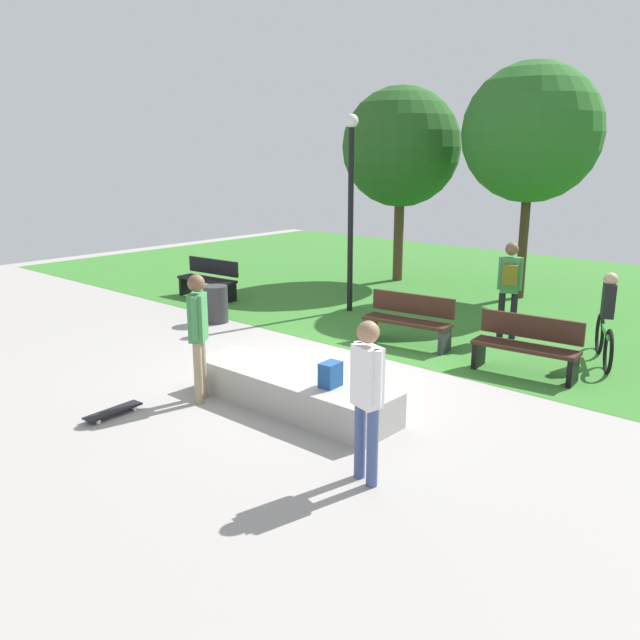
# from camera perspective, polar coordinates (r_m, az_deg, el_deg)

# --- Properties ---
(ground_plane) EXTENTS (28.00, 28.00, 0.00)m
(ground_plane) POSITION_cam_1_polar(r_m,az_deg,el_deg) (10.30, -0.08, -4.56)
(ground_plane) COLOR #9E9993
(grass_lawn) EXTENTS (26.60, 12.77, 0.01)m
(grass_lawn) POSITION_cam_1_polar(r_m,az_deg,el_deg) (16.59, 17.67, 2.10)
(grass_lawn) COLOR #387A2D
(grass_lawn) RESTS_ON ground_plane
(concrete_ledge) EXTENTS (3.13, 0.87, 0.46)m
(concrete_ledge) POSITION_cam_1_polar(r_m,az_deg,el_deg) (8.87, -2.49, -6.18)
(concrete_ledge) COLOR #A8A59E
(concrete_ledge) RESTS_ON ground_plane
(backpack_on_ledge) EXTENTS (0.22, 0.29, 0.32)m
(backpack_on_ledge) POSITION_cam_1_polar(r_m,az_deg,el_deg) (8.29, 0.92, -4.79)
(backpack_on_ledge) COLOR #1E4C8C
(backpack_on_ledge) RESTS_ON concrete_ledge
(skater_performing_trick) EXTENTS (0.35, 0.38, 1.78)m
(skater_performing_trick) POSITION_cam_1_polar(r_m,az_deg,el_deg) (8.99, -10.61, -0.65)
(skater_performing_trick) COLOR tan
(skater_performing_trick) RESTS_ON ground_plane
(skater_watching) EXTENTS (0.42, 0.28, 1.74)m
(skater_watching) POSITION_cam_1_polar(r_m,az_deg,el_deg) (6.66, 4.14, -6.08)
(skater_watching) COLOR #3F5184
(skater_watching) RESTS_ON ground_plane
(skateboard_by_ledge) EXTENTS (0.26, 0.81, 0.08)m
(skateboard_by_ledge) POSITION_cam_1_polar(r_m,az_deg,el_deg) (9.04, -17.64, -7.60)
(skateboard_by_ledge) COLOR black
(skateboard_by_ledge) RESTS_ON ground_plane
(park_bench_by_oak) EXTENTS (1.63, 0.58, 0.91)m
(park_bench_by_oak) POSITION_cam_1_polar(r_m,az_deg,el_deg) (15.67, -9.68, 3.67)
(park_bench_by_oak) COLOR black
(park_bench_by_oak) RESTS_ON ground_plane
(park_bench_far_right) EXTENTS (1.65, 0.66, 0.91)m
(park_bench_far_right) POSITION_cam_1_polar(r_m,az_deg,el_deg) (11.70, 7.76, 0.09)
(park_bench_far_right) COLOR #331E14
(park_bench_far_right) RESTS_ON ground_plane
(park_bench_near_path) EXTENTS (1.64, 0.62, 0.91)m
(park_bench_near_path) POSITION_cam_1_polar(r_m,az_deg,el_deg) (10.55, 17.63, -2.06)
(park_bench_near_path) COLOR #331E14
(park_bench_near_path) RESTS_ON ground_plane
(tree_slender_maple) EXTENTS (3.10, 3.10, 5.34)m
(tree_slender_maple) POSITION_cam_1_polar(r_m,az_deg,el_deg) (15.92, 18.02, 15.28)
(tree_slender_maple) COLOR #42301E
(tree_slender_maple) RESTS_ON grass_lawn
(tree_leaning_ash) EXTENTS (3.05, 3.05, 5.02)m
(tree_leaning_ash) POSITION_cam_1_polar(r_m,az_deg,el_deg) (17.51, 7.11, 14.74)
(tree_leaning_ash) COLOR #4C3823
(tree_leaning_ash) RESTS_ON grass_lawn
(lamp_post) EXTENTS (0.28, 0.28, 4.12)m
(lamp_post) POSITION_cam_1_polar(r_m,az_deg,el_deg) (13.89, 2.72, 10.94)
(lamp_post) COLOR black
(lamp_post) RESTS_ON ground_plane
(trash_bin) EXTENTS (0.49, 0.49, 0.75)m
(trash_bin) POSITION_cam_1_polar(r_m,az_deg,el_deg) (13.37, -9.10, 1.38)
(trash_bin) COLOR #333338
(trash_bin) RESTS_ON ground_plane
(pedestrian_with_backpack) EXTENTS (0.42, 0.43, 1.79)m
(pedestrian_with_backpack) POSITION_cam_1_polar(r_m,az_deg,el_deg) (12.34, 16.25, 3.25)
(pedestrian_with_backpack) COLOR black
(pedestrian_with_backpack) RESTS_ON ground_plane
(cyclist_on_bicycle) EXTENTS (0.83, 1.67, 1.52)m
(cyclist_on_bicycle) POSITION_cam_1_polar(r_m,az_deg,el_deg) (11.61, 23.72, -0.35)
(cyclist_on_bicycle) COLOR black
(cyclist_on_bicycle) RESTS_ON ground_plane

